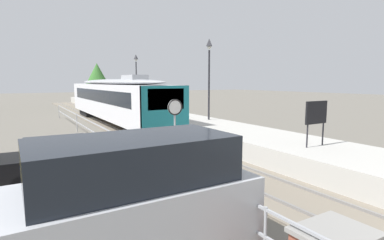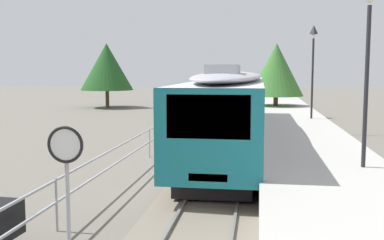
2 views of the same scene
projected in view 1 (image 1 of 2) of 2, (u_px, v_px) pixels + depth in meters
The scene contains 12 objects.
ground_plane at pixel (79, 129), 21.79m from camera, with size 160.00×160.00×0.00m, color #6B665B.
track_rails at pixel (120, 126), 23.32m from camera, with size 3.20×60.00×0.14m.
commuter_train at pixel (115, 98), 23.93m from camera, with size 2.82×18.88×3.74m.
station_platform at pixel (158, 118), 24.92m from camera, with size 3.90×60.00×0.90m, color #B7B5AD.
platform_lamp_mid_platform at pixel (209, 64), 19.79m from camera, with size 0.34×0.34×5.35m.
platform_lamp_far_end at pixel (136, 70), 31.28m from camera, with size 0.34×0.34×5.35m.
platform_notice_board at pixel (316, 114), 11.79m from camera, with size 1.20×0.08×1.80m.
speed_limit_sign at pixel (175, 117), 11.29m from camera, with size 0.61×0.10×2.81m.
carpark_fence at pixel (116, 141), 13.02m from camera, with size 0.06×36.06×1.25m.
parked_van_silver at pixel (123, 208), 5.18m from camera, with size 4.90×1.96×2.51m.
parked_hatchback_black at pixel (63, 159), 10.39m from camera, with size 4.09×1.97×1.53m.
tree_behind_carpark at pixel (97, 79), 38.60m from camera, with size 4.27×4.27×5.80m.
Camera 1 is at (-7.04, -0.68, 3.46)m, focal length 28.10 mm.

